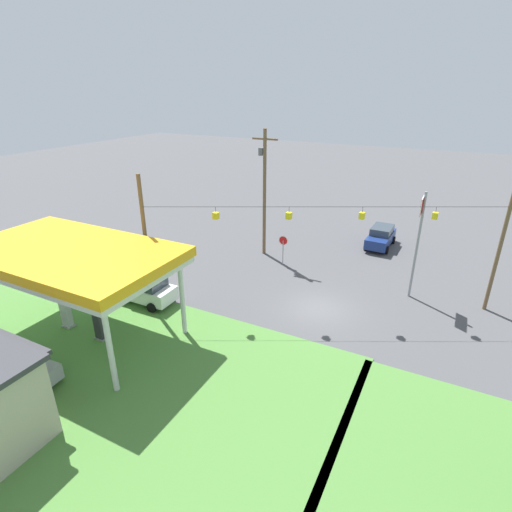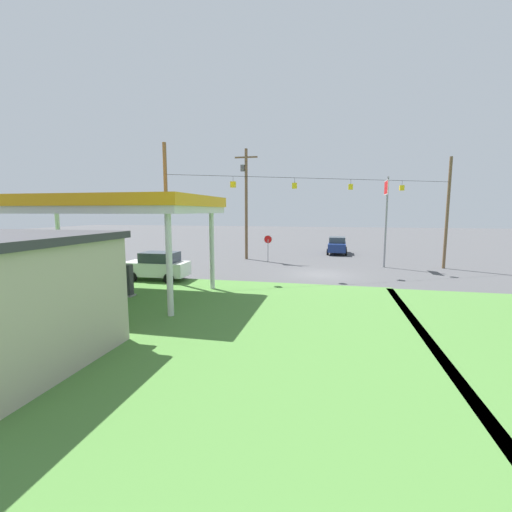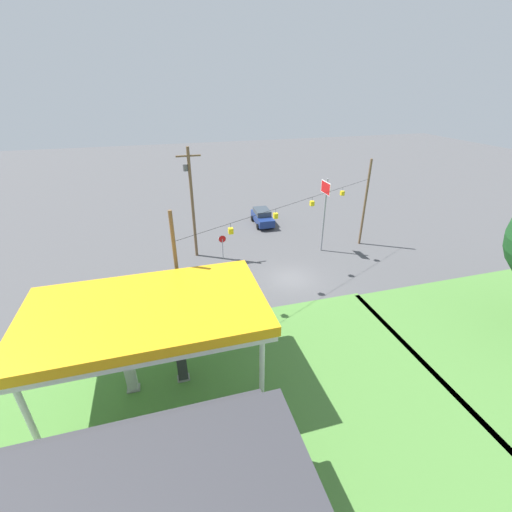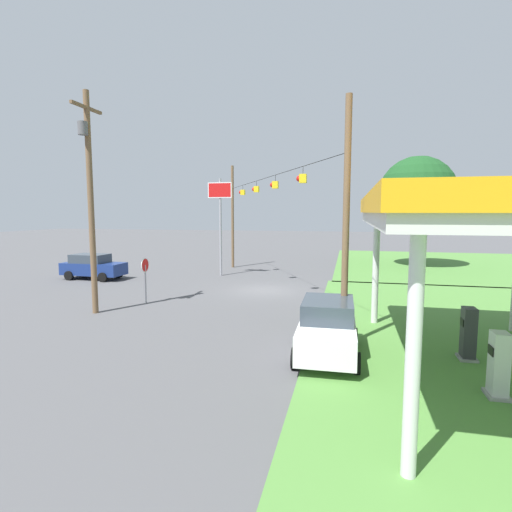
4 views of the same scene
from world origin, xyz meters
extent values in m
plane|color=#4C4C4F|center=(0.00, 0.00, 0.00)|extent=(160.00, 160.00, 0.00)
cube|color=silver|center=(11.61, 9.06, 4.75)|extent=(11.87, 6.73, 0.35)
cube|color=orange|center=(11.61, 9.06, 5.20)|extent=(12.07, 6.93, 0.55)
cylinder|color=silver|center=(6.27, 6.30, 2.29)|extent=(0.28, 0.28, 4.57)
cylinder|color=silver|center=(16.94, 6.30, 2.29)|extent=(0.28, 0.28, 4.57)
cylinder|color=silver|center=(6.27, 11.83, 2.29)|extent=(0.28, 0.28, 4.57)
cylinder|color=silver|center=(16.94, 11.83, 2.29)|extent=(0.28, 0.28, 4.57)
cube|color=#333338|center=(12.08, 17.74, 3.88)|extent=(11.53, 6.25, 0.24)
cube|color=#333338|center=(12.08, 14.42, 3.51)|extent=(10.10, 0.70, 0.20)
cube|color=gray|center=(10.21, 9.06, 0.06)|extent=(0.71, 0.56, 0.12)
cube|color=#333338|center=(10.21, 9.06, 0.96)|extent=(0.55, 0.40, 1.67)
cube|color=black|center=(10.21, 8.85, 1.29)|extent=(0.39, 0.03, 0.24)
cube|color=gray|center=(13.00, 9.06, 0.06)|extent=(0.71, 0.56, 0.12)
cube|color=silver|center=(13.00, 9.06, 0.96)|extent=(0.55, 0.40, 1.67)
cube|color=black|center=(13.00, 8.85, 1.29)|extent=(0.39, 0.03, 0.24)
cube|color=white|center=(10.92, 4.47, 0.80)|extent=(4.30, 1.92, 0.92)
cube|color=#333D47|center=(10.66, 4.47, 1.59)|extent=(2.38, 1.74, 0.67)
cylinder|color=black|center=(12.23, 5.44, 0.34)|extent=(0.68, 0.23, 0.68)
cylinder|color=black|center=(12.26, 3.55, 0.34)|extent=(0.68, 0.23, 0.68)
cylinder|color=black|center=(9.58, 5.39, 0.34)|extent=(0.68, 0.23, 0.68)
cylinder|color=black|center=(9.61, 3.51, 0.34)|extent=(0.68, 0.23, 0.68)
cube|color=#9E9EA3|center=(11.12, 13.65, 0.75)|extent=(4.61, 2.11, 0.81)
cube|color=#333D47|center=(11.39, 13.67, 1.47)|extent=(2.57, 1.85, 0.64)
cylinder|color=black|center=(9.78, 12.63, 0.34)|extent=(0.69, 0.26, 0.68)
cylinder|color=black|center=(9.67, 14.51, 0.34)|extent=(0.69, 0.26, 0.68)
cylinder|color=black|center=(12.57, 12.79, 0.34)|extent=(0.69, 0.26, 0.68)
cylinder|color=black|center=(12.46, 14.68, 0.34)|extent=(0.69, 0.26, 0.68)
cube|color=navy|center=(-1.35, -13.22, 0.78)|extent=(1.99, 4.64, 0.88)
cube|color=#333D47|center=(-1.36, -13.50, 1.53)|extent=(1.78, 2.57, 0.63)
cylinder|color=black|center=(-2.25, -11.77, 0.34)|extent=(0.24, 0.69, 0.68)
cylinder|color=black|center=(-0.36, -11.83, 0.34)|extent=(0.24, 0.69, 0.68)
cylinder|color=black|center=(-2.34, -14.62, 0.34)|extent=(0.24, 0.69, 0.68)
cylinder|color=black|center=(-0.45, -14.67, 0.34)|extent=(0.24, 0.69, 0.68)
cylinder|color=#99999E|center=(5.03, -5.53, 1.05)|extent=(0.08, 0.08, 2.10)
cylinder|color=white|center=(5.03, -5.53, 2.10)|extent=(0.80, 0.03, 0.80)
cylinder|color=red|center=(5.03, -5.53, 2.10)|extent=(0.70, 0.03, 0.70)
cylinder|color=gray|center=(-5.07, -4.58, 3.75)|extent=(0.18, 0.18, 7.49)
cube|color=white|center=(-4.97, -4.58, 6.61)|extent=(0.06, 1.88, 1.17)
cube|color=red|center=(-4.97, -4.58, 6.61)|extent=(0.07, 1.76, 1.05)
cylinder|color=brown|center=(7.45, -6.95, 5.29)|extent=(0.28, 0.28, 10.58)
cube|color=brown|center=(7.45, -6.95, 9.78)|extent=(2.20, 0.14, 0.14)
cylinder|color=#59595B|center=(7.80, -6.95, 8.78)|extent=(0.44, 0.44, 0.60)
cylinder|color=brown|center=(-9.79, -5.00, 4.50)|extent=(0.24, 0.24, 8.99)
cylinder|color=brown|center=(9.79, 5.00, 4.50)|extent=(0.24, 0.24, 8.99)
cylinder|color=black|center=(0.00, 0.00, 7.01)|extent=(19.60, 10.02, 0.02)
cylinder|color=black|center=(-5.88, -3.00, 6.84)|extent=(0.02, 0.02, 0.35)
cube|color=yellow|center=(-5.88, -3.00, 6.46)|extent=(0.32, 0.32, 0.40)
sphere|color=red|center=(-5.88, -3.17, 6.46)|extent=(0.28, 0.28, 0.28)
cylinder|color=black|center=(-1.96, -1.00, 6.84)|extent=(0.02, 0.02, 0.35)
cube|color=yellow|center=(-1.96, -1.00, 6.46)|extent=(0.32, 0.32, 0.40)
sphere|color=red|center=(-1.96, -1.17, 6.46)|extent=(0.28, 0.28, 0.28)
cylinder|color=black|center=(1.96, 1.00, 6.84)|extent=(0.02, 0.02, 0.35)
cube|color=yellow|center=(1.96, 1.00, 6.46)|extent=(0.32, 0.32, 0.40)
sphere|color=red|center=(1.96, 0.83, 6.46)|extent=(0.28, 0.28, 0.28)
cylinder|color=black|center=(5.88, 3.00, 6.84)|extent=(0.02, 0.02, 0.35)
cube|color=yellow|center=(5.88, 3.00, 6.46)|extent=(0.32, 0.32, 0.40)
sphere|color=red|center=(5.88, 2.83, 6.46)|extent=(0.28, 0.28, 0.28)
camera|label=1|loc=(-6.74, 22.38, 13.67)|focal=28.00mm
camera|label=2|loc=(-0.63, 25.51, 4.68)|focal=24.00mm
camera|label=3|loc=(10.13, 24.28, 15.49)|focal=24.00mm
camera|label=4|loc=(24.37, 5.11, 4.93)|focal=28.00mm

